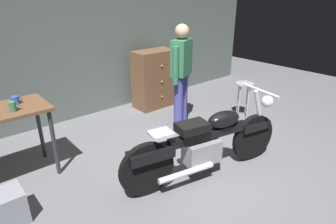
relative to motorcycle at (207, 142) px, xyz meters
The scene contains 9 objects.
ground_plane 0.46m from the motorcycle, 147.23° to the right, with size 12.00×12.00×0.00m, color slate.
back_wall 2.96m from the motorcycle, 91.65° to the left, with size 8.00×0.12×3.10m, color #56605B.
motorcycle is the anchor object (origin of this frame).
person_standing 1.54m from the motorcycle, 59.61° to the left, with size 0.52×0.36×1.67m.
shop_stool 1.98m from the motorcycle, 23.36° to the left, with size 0.32×0.32×0.64m.
wooden_dresser 2.45m from the motorcycle, 66.97° to the left, with size 0.80×0.47×1.10m.
storage_bin 2.26m from the motorcycle, 161.63° to the left, with size 0.44×0.32×0.34m, color gray.
mug_blue_enamel 2.30m from the motorcycle, 137.01° to the left, with size 0.12×0.09×0.09m.
mug_green_speckled 2.22m from the motorcycle, 142.75° to the left, with size 0.11×0.07×0.11m.
Camera 1 is at (-2.23, -1.94, 2.12)m, focal length 30.57 mm.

